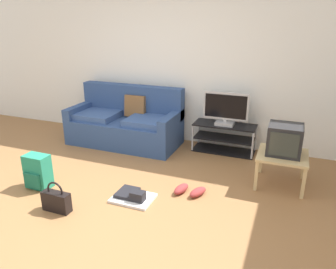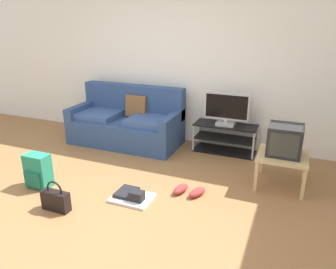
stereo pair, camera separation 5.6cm
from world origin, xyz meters
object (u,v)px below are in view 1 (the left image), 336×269
at_px(handbag, 56,201).
at_px(floor_tray, 133,196).
at_px(couch, 126,123).
at_px(backpack, 38,172).
at_px(flat_tv, 226,109).
at_px(side_table, 282,158).
at_px(crt_tv, 285,140).
at_px(sneakers_pair, 189,190).
at_px(tv_stand, 224,138).

bearing_deg(handbag, floor_tray, 37.96).
height_order(couch, backpack, couch).
relative_size(couch, backpack, 4.25).
xyz_separation_m(flat_tv, side_table, (0.90, -0.80, -0.33)).
xyz_separation_m(crt_tv, sneakers_pair, (-0.99, -0.67, -0.56)).
relative_size(side_table, floor_tray, 1.26).
bearing_deg(side_table, couch, 166.56).
bearing_deg(crt_tv, sneakers_pair, -145.94).
xyz_separation_m(backpack, handbag, (0.56, -0.35, -0.09)).
bearing_deg(flat_tv, couch, -173.11).
distance_m(couch, side_table, 2.59).
distance_m(crt_tv, handbag, 2.76).
bearing_deg(crt_tv, backpack, -156.80).
bearing_deg(handbag, backpack, 147.88).
bearing_deg(flat_tv, handbag, -119.68).
distance_m(tv_stand, flat_tv, 0.47).
height_order(crt_tv, handbag, crt_tv).
distance_m(couch, sneakers_pair, 2.00).
bearing_deg(tv_stand, floor_tray, -109.99).
xyz_separation_m(flat_tv, handbag, (-1.33, -2.33, -0.57)).
bearing_deg(flat_tv, side_table, -41.55).
bearing_deg(floor_tray, backpack, -172.45).
xyz_separation_m(couch, side_table, (2.52, -0.60, 0.02)).
height_order(flat_tv, crt_tv, flat_tv).
relative_size(flat_tv, handbag, 1.96).
relative_size(couch, tv_stand, 1.90).
relative_size(crt_tv, sneakers_pair, 1.00).
xyz_separation_m(sneakers_pair, floor_tray, (-0.58, -0.36, -0.01)).
relative_size(side_table, backpack, 1.39).
xyz_separation_m(tv_stand, handbag, (-1.33, -2.36, -0.10)).
bearing_deg(side_table, floor_tray, -147.02).
bearing_deg(sneakers_pair, couch, 140.60).
bearing_deg(crt_tv, handbag, -145.20).
bearing_deg(backpack, side_table, 13.83).
height_order(crt_tv, sneakers_pair, crt_tv).
distance_m(couch, crt_tv, 2.60).
xyz_separation_m(tv_stand, backpack, (-1.89, -2.00, -0.01)).
distance_m(side_table, handbag, 2.72).
distance_m(couch, backpack, 1.81).
distance_m(side_table, sneakers_pair, 1.23).
height_order(handbag, floor_tray, handbag).
relative_size(flat_tv, side_table, 1.16).
height_order(tv_stand, floor_tray, tv_stand).
height_order(tv_stand, crt_tv, crt_tv).
height_order(tv_stand, side_table, tv_stand).
xyz_separation_m(backpack, floor_tray, (1.22, 0.16, -0.17)).
bearing_deg(flat_tv, floor_tray, -110.21).
bearing_deg(flat_tv, backpack, -133.70).
distance_m(tv_stand, sneakers_pair, 1.49).
height_order(couch, floor_tray, couch).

